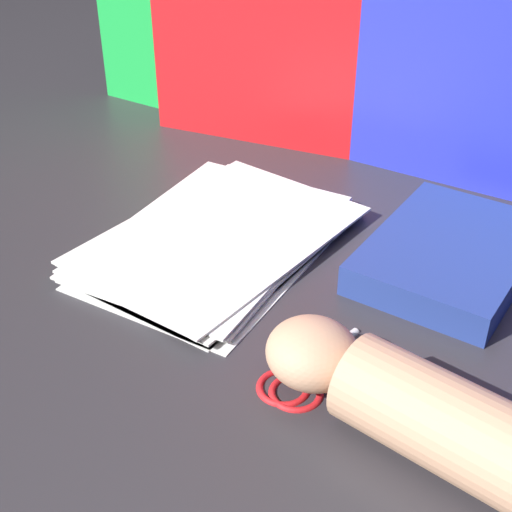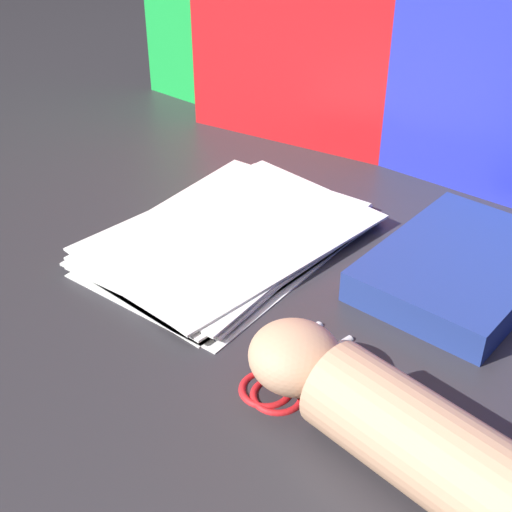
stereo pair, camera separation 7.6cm
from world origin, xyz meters
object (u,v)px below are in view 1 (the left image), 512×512
object	(u,v)px
paper_stack	(218,239)
book_closed	(450,254)
scissors	(299,375)
hand_forearm	(445,423)

from	to	relation	value
paper_stack	book_closed	xyz separation A→B (m)	(0.26, 0.11, 0.01)
book_closed	scissors	world-z (taller)	book_closed
paper_stack	scissors	xyz separation A→B (m)	(0.20, -0.16, -0.00)
book_closed	paper_stack	bearing A→B (deg)	-157.77
scissors	hand_forearm	size ratio (longest dim) A/B	0.41
paper_stack	scissors	distance (m)	0.26
book_closed	hand_forearm	world-z (taller)	hand_forearm
paper_stack	book_closed	distance (m)	0.28
hand_forearm	paper_stack	bearing A→B (deg)	153.57
hand_forearm	book_closed	bearing A→B (deg)	108.23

